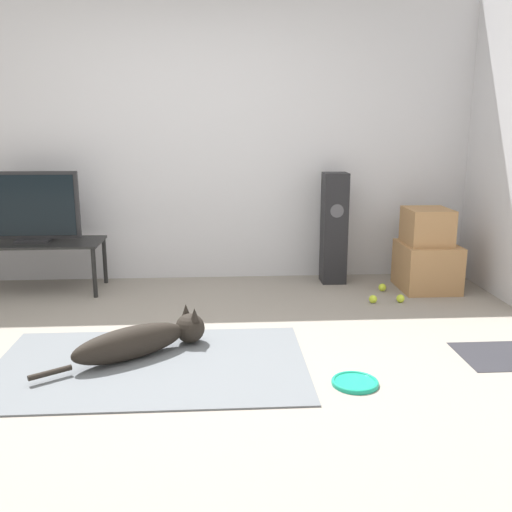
{
  "coord_description": "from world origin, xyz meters",
  "views": [
    {
      "loc": [
        0.27,
        -3.16,
        1.42
      ],
      "look_at": [
        0.53,
        0.99,
        0.45
      ],
      "focal_mm": 40.0,
      "sensor_mm": 36.0,
      "label": 1
    }
  ],
  "objects": [
    {
      "name": "tennis_ball_loose_on_carpet",
      "position": [
        1.72,
        1.18,
        0.03
      ],
      "size": [
        0.07,
        0.07,
        0.07
      ],
      "color": "#C6E033",
      "rests_on": "ground_plane"
    },
    {
      "name": "tennis_ball_by_boxes",
      "position": [
        1.49,
        1.18,
        0.03
      ],
      "size": [
        0.07,
        0.07,
        0.07
      ],
      "color": "#C6E033",
      "rests_on": "ground_plane"
    },
    {
      "name": "tv",
      "position": [
        -1.32,
        1.71,
        0.73
      ],
      "size": [
        0.8,
        0.2,
        0.59
      ],
      "color": "#232326",
      "rests_on": "tv_stand"
    },
    {
      "name": "cardboard_box_lower",
      "position": [
        2.06,
        1.56,
        0.2
      ],
      "size": [
        0.47,
        0.52,
        0.4
      ],
      "color": "#A87A4C",
      "rests_on": "ground_plane"
    },
    {
      "name": "frisbee",
      "position": [
        1.0,
        -0.27,
        0.01
      ],
      "size": [
        0.26,
        0.26,
        0.03
      ],
      "color": "#199E7A",
      "rests_on": "ground_plane"
    },
    {
      "name": "dog",
      "position": [
        -0.21,
        0.2,
        0.11
      ],
      "size": [
        0.96,
        0.69,
        0.25
      ],
      "color": "black",
      "rests_on": "area_rug"
    },
    {
      "name": "cardboard_box_upper",
      "position": [
        2.05,
        1.56,
        0.56
      ],
      "size": [
        0.36,
        0.4,
        0.31
      ],
      "color": "#A87A4C",
      "rests_on": "cardboard_box_lower"
    },
    {
      "name": "tv_stand",
      "position": [
        -1.32,
        1.71,
        0.39
      ],
      "size": [
        1.13,
        0.5,
        0.44
      ],
      "color": "black",
      "rests_on": "ground_plane"
    },
    {
      "name": "wall_back",
      "position": [
        0.0,
        2.1,
        1.27
      ],
      "size": [
        8.0,
        0.06,
        2.55
      ],
      "color": "silver",
      "rests_on": "ground_plane"
    },
    {
      "name": "ground_plane",
      "position": [
        0.0,
        0.0,
        0.0
      ],
      "size": [
        12.0,
        12.0,
        0.0
      ],
      "primitive_type": "plane",
      "color": "gray"
    },
    {
      "name": "area_rug",
      "position": [
        -0.16,
        0.06,
        0.01
      ],
      "size": [
        1.87,
        1.15,
        0.01
      ],
      "color": "slate",
      "rests_on": "ground_plane"
    },
    {
      "name": "floor_speaker",
      "position": [
        1.29,
        1.84,
        0.5
      ],
      "size": [
        0.22,
        0.22,
        1.0
      ],
      "color": "black",
      "rests_on": "ground_plane"
    },
    {
      "name": "tennis_ball_near_speaker",
      "position": [
        1.66,
        1.51,
        0.03
      ],
      "size": [
        0.07,
        0.07,
        0.07
      ],
      "color": "#C6E033",
      "rests_on": "ground_plane"
    }
  ]
}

